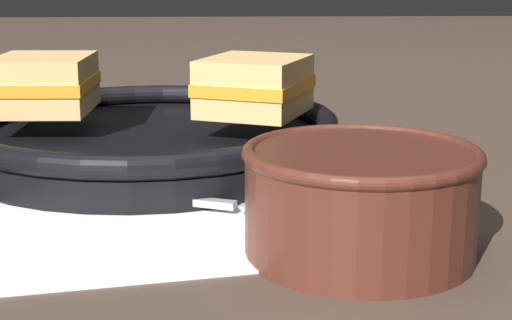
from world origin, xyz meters
The scene contains 7 objects.
ground_plane centered at (0.00, 0.00, 0.00)m, with size 4.00×4.00×0.00m, color #47382D.
napkin centered at (-0.06, 0.00, 0.00)m, with size 0.27×0.25×0.00m.
soup_bowl centered at (0.04, -0.07, 0.04)m, with size 0.13×0.13×0.06m.
spoon centered at (-0.02, 0.00, 0.01)m, with size 0.16×0.08×0.01m.
skillet centered at (-0.10, 0.16, 0.02)m, with size 0.32×0.32×0.04m.
sandwich_near_left centered at (-0.18, 0.17, 0.07)m, with size 0.08×0.09×0.05m.
sandwich_near_right centered at (-0.01, 0.15, 0.07)m, with size 0.11×0.11×0.05m.
Camera 1 is at (-0.03, -0.49, 0.16)m, focal length 55.00 mm.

